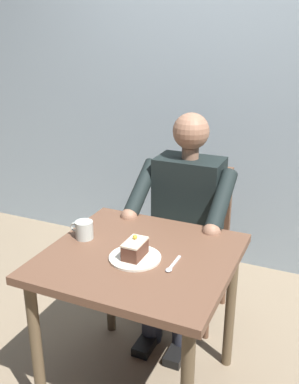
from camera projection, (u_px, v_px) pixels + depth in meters
The scene contains 8 objects.
cafe_rear_panel at pixel (234, 50), 2.85m from camera, with size 6.40×0.12×3.00m, color #91A4B2.
dining_table at pixel (140, 275), 1.93m from camera, with size 0.80×0.77×0.73m.
chair at pixel (193, 235), 2.60m from camera, with size 0.42×0.42×0.90m.
seated_person at pixel (183, 223), 2.40m from camera, with size 0.53×0.58×1.23m.
dessert_plate at pixel (136, 258), 1.85m from camera, with size 0.22×0.22×0.01m, color silver.
cake_slice at pixel (136, 249), 1.83m from camera, with size 0.07×0.12×0.09m.
coffee_cup at pixel (84, 229), 2.02m from camera, with size 0.12×0.08×0.08m.
dessert_spoon at pixel (172, 266), 1.79m from camera, with size 0.03×0.14×0.01m.
Camera 1 is at (-0.72, 1.51, 1.65)m, focal length 41.11 mm.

